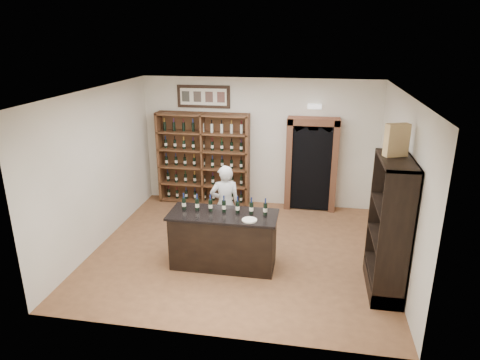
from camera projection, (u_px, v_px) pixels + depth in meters
The scene contains 21 objects.
floor at pixel (240, 250), 8.21m from camera, with size 5.50×5.50×0.00m, color brown.
ceiling at pixel (241, 92), 7.23m from camera, with size 5.50×5.50×0.00m, color white.
wall_back at pixel (259, 143), 10.05m from camera, with size 5.50×0.04×3.00m, color silver.
wall_left at pixel (99, 168), 8.17m from camera, with size 0.04×5.00×3.00m, color silver.
wall_right at pixel (399, 185), 7.27m from camera, with size 0.04×5.00×3.00m, color silver.
wine_shelf at pixel (204, 158), 10.23m from camera, with size 2.20×0.38×2.20m.
framed_picture at pixel (204, 97), 9.89m from camera, with size 1.25×0.04×0.52m, color black.
arched_doorway at pixel (311, 162), 9.80m from camera, with size 1.17×0.35×2.17m.
emergency_light at pixel (315, 107), 9.48m from camera, with size 0.30×0.10×0.10m, color white.
tasting_counter at pixel (223, 240), 7.52m from camera, with size 1.88×0.78×1.00m.
counter_bottle_0 at pixel (184, 203), 7.51m from camera, with size 0.07×0.07×0.30m.
counter_bottle_1 at pixel (197, 204), 7.47m from camera, with size 0.07×0.07×0.30m.
counter_bottle_2 at pixel (210, 205), 7.43m from camera, with size 0.07×0.07×0.30m.
counter_bottle_3 at pixel (224, 206), 7.39m from camera, with size 0.07×0.07×0.30m.
counter_bottle_4 at pixel (238, 207), 7.35m from camera, with size 0.07×0.07×0.30m.
counter_bottle_5 at pixel (251, 208), 7.32m from camera, with size 0.07×0.07×0.30m.
counter_bottle_6 at pixel (265, 209), 7.28m from camera, with size 0.07×0.07×0.30m.
side_cabinet at pixel (389, 247), 6.71m from camera, with size 0.48×1.20×2.20m.
shopkeeper at pixel (225, 205), 8.27m from camera, with size 0.58×0.38×1.59m, color silver.
plate at pixel (249, 220), 7.08m from camera, with size 0.25×0.25×0.02m, color silver.
wine_crate at pixel (397, 140), 6.31m from camera, with size 0.35×0.14×0.49m, color tan.
Camera 1 is at (1.26, -7.21, 3.94)m, focal length 32.00 mm.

